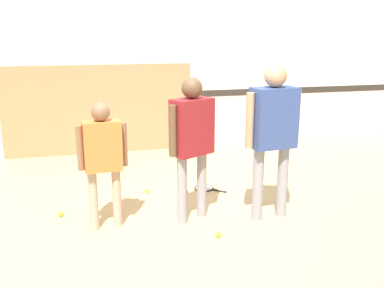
% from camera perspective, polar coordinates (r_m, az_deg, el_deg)
% --- Properties ---
extents(ground_plane, '(16.00, 16.00, 0.00)m').
position_cam_1_polar(ground_plane, '(5.12, -2.65, -10.11)').
color(ground_plane, tan).
extents(wall_back, '(16.00, 0.07, 3.20)m').
position_cam_1_polar(wall_back, '(7.88, -7.71, 10.51)').
color(wall_back, silver).
rests_on(wall_back, ground_plane).
extents(wall_panel, '(3.34, 0.05, 1.60)m').
position_cam_1_polar(wall_panel, '(7.87, -12.24, 4.47)').
color(wall_panel, '#9E7F56').
rests_on(wall_panel, ground_plane).
extents(person_instructor, '(0.57, 0.44, 1.67)m').
position_cam_1_polar(person_instructor, '(4.82, 0.00, 1.31)').
color(person_instructor, gray).
rests_on(person_instructor, ground_plane).
extents(person_student_left, '(0.54, 0.26, 1.43)m').
position_cam_1_polar(person_student_left, '(4.74, -11.83, -1.08)').
color(person_student_left, tan).
rests_on(person_student_left, ground_plane).
extents(person_student_right, '(0.68, 0.33, 1.81)m').
position_cam_1_polar(person_student_right, '(4.93, 10.75, 2.38)').
color(person_student_right, gray).
rests_on(person_student_right, ground_plane).
extents(racket_spare_on_floor, '(0.45, 0.44, 0.03)m').
position_cam_1_polar(racket_spare_on_floor, '(6.08, 1.78, -5.90)').
color(racket_spare_on_floor, '#28282D').
rests_on(racket_spare_on_floor, ground_plane).
extents(tennis_ball_near_instructor, '(0.07, 0.07, 0.07)m').
position_cam_1_polar(tennis_ball_near_instructor, '(4.72, 3.53, -11.93)').
color(tennis_ball_near_instructor, '#CCE038').
rests_on(tennis_ball_near_instructor, ground_plane).
extents(tennis_ball_by_spare_racket, '(0.07, 0.07, 0.07)m').
position_cam_1_polar(tennis_ball_by_spare_racket, '(5.89, -0.83, -6.36)').
color(tennis_ball_by_spare_racket, '#CCE038').
rests_on(tennis_ball_by_spare_racket, ground_plane).
extents(tennis_ball_stray_left, '(0.07, 0.07, 0.07)m').
position_cam_1_polar(tennis_ball_stray_left, '(5.96, -6.07, -6.20)').
color(tennis_ball_stray_left, '#CCE038').
rests_on(tennis_ball_stray_left, ground_plane).
extents(tennis_ball_stray_right, '(0.07, 0.07, 0.07)m').
position_cam_1_polar(tennis_ball_stray_right, '(5.43, -17.12, -8.90)').
color(tennis_ball_stray_right, '#CCE038').
rests_on(tennis_ball_stray_right, ground_plane).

